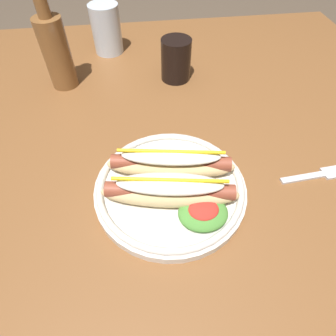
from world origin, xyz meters
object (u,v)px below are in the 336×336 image
(hot_dog_plate, at_px, (172,184))
(fork, at_px, (317,175))
(water_cup, at_px, (106,29))
(soda_cup, at_px, (176,60))
(glass_bottle, at_px, (56,50))

(hot_dog_plate, height_order, fork, hot_dog_plate)
(water_cup, bearing_deg, fork, -54.24)
(soda_cup, height_order, glass_bottle, glass_bottle)
(hot_dog_plate, relative_size, fork, 2.19)
(water_cup, height_order, glass_bottle, glass_bottle)
(hot_dog_plate, relative_size, glass_bottle, 1.13)
(water_cup, bearing_deg, soda_cup, -44.26)
(hot_dog_plate, distance_m, glass_bottle, 0.44)
(water_cup, bearing_deg, hot_dog_plate, -78.52)
(soda_cup, relative_size, glass_bottle, 0.43)
(hot_dog_plate, height_order, soda_cup, soda_cup)
(soda_cup, xyz_separation_m, glass_bottle, (-0.28, 0.01, 0.04))
(fork, distance_m, soda_cup, 0.42)
(fork, bearing_deg, glass_bottle, 139.01)
(fork, xyz_separation_m, glass_bottle, (-0.49, 0.37, 0.09))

